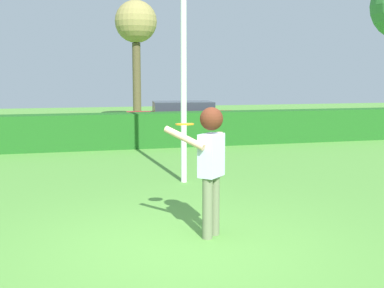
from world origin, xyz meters
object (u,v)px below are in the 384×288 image
at_px(parked_car_red, 183,116).
at_px(maple_tree, 136,26).
at_px(frisbee, 185,124).
at_px(person, 211,157).

height_order(parked_car_red, maple_tree, maple_tree).
distance_m(frisbee, maple_tree, 18.26).
xyz_separation_m(frisbee, maple_tree, (2.05, 17.87, 3.14)).
xyz_separation_m(frisbee, parked_car_red, (2.79, 11.35, -0.83)).
relative_size(frisbee, parked_car_red, 0.06).
distance_m(person, parked_car_red, 12.07).
bearing_deg(person, frisbee, 119.61).
distance_m(parked_car_red, maple_tree, 7.67).
distance_m(person, maple_tree, 18.74).
height_order(person, frisbee, person).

